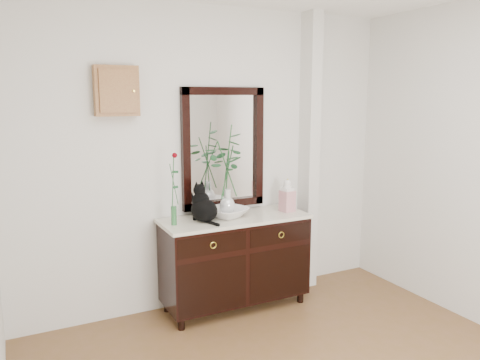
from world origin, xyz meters
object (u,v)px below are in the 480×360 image
cat (204,203)px  lotus_bowl (227,212)px  sideboard (235,257)px  ginger_jar (287,195)px

cat → lotus_bowl: size_ratio=0.94×
cat → lotus_bowl: bearing=-6.7°
sideboard → cat: (-0.30, -0.02, 0.54)m
cat → ginger_jar: bearing=-17.4°
lotus_bowl → cat: bearing=-170.1°
sideboard → ginger_jar: ginger_jar is taller
cat → ginger_jar: size_ratio=1.05×
sideboard → ginger_jar: size_ratio=4.28×
sideboard → ginger_jar: 0.75m
lotus_bowl → ginger_jar: (0.59, -0.05, 0.11)m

